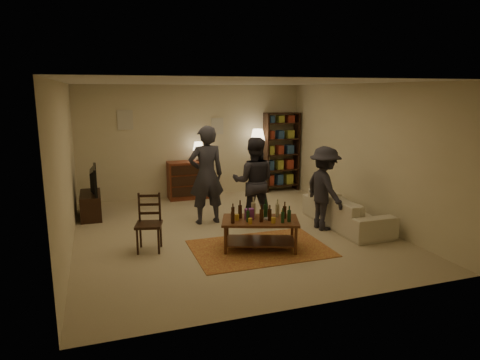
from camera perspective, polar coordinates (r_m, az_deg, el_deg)
name	(u,v)px	position (r m, az deg, el deg)	size (l,w,h in m)	color
floor	(231,231)	(8.00, -1.25, -6.84)	(6.00, 6.00, 0.00)	#C6B793
room_shell	(167,123)	(10.37, -9.76, 7.53)	(6.00, 6.00, 6.00)	beige
rug	(260,248)	(7.16, 2.68, -9.08)	(2.20, 1.50, 0.01)	maroon
coffee_table	(260,223)	(7.02, 2.70, -5.78)	(1.39, 1.05, 0.84)	brown
dining_chair	(149,220)	(7.12, -12.03, -5.28)	(0.50, 0.50, 0.95)	black
tv_stand	(91,199)	(9.29, -19.28, -2.38)	(0.40, 1.00, 1.06)	black
dresser	(189,179)	(10.37, -6.78, 0.15)	(1.00, 0.50, 1.36)	brown
bookshelf	(281,151)	(11.09, 5.52, 3.86)	(0.90, 0.34, 2.02)	black
floor_lamp	(258,139)	(10.66, 2.37, 5.45)	(0.36, 0.36, 1.63)	black
sofa	(346,211)	(8.47, 13.97, -3.98)	(2.08, 0.81, 0.61)	beige
person_left	(206,175)	(8.29, -4.52, 0.65)	(0.70, 0.46, 1.92)	#2B2A33
person_right	(254,182)	(8.16, 1.85, -0.23)	(0.83, 0.65, 1.71)	#27262E
person_by_sofa	(324,188)	(8.09, 11.19, -1.10)	(1.01, 0.58, 1.56)	#25242B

